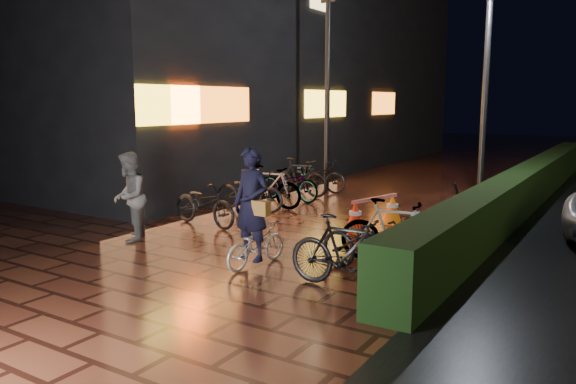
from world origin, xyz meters
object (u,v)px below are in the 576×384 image
Objects in this scene: traffic_barrier at (374,212)px; cart_assembly at (467,203)px; bystander_person at (129,197)px; cyclist at (254,223)px.

traffic_barrier is 2.03m from cart_assembly.
cyclist is at bearing 51.48° from bystander_person.
cart_assembly is (2.13, 4.91, -0.23)m from cyclist.
traffic_barrier is at bearing -143.44° from cart_assembly.
bystander_person reaches higher than cart_assembly.
traffic_barrier is (0.51, 3.71, -0.40)m from cyclist.
bystander_person is 1.76× the size of cart_assembly.
cart_assembly is at bearing 36.56° from traffic_barrier.
bystander_person is 5.07m from traffic_barrier.
bystander_person is at bearing -137.59° from cart_assembly.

